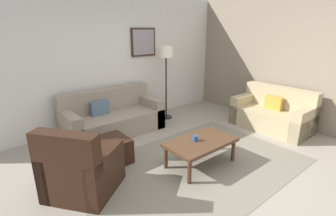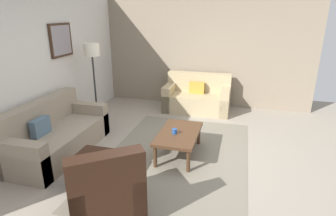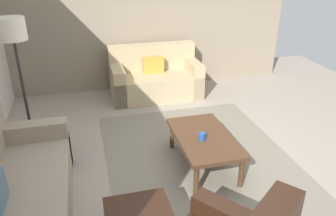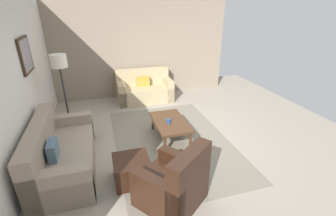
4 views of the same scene
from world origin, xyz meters
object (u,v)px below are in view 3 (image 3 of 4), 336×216
at_px(couch_main, 8,199).
at_px(lamp_standing, 14,44).
at_px(coffee_table, 204,140).
at_px(cup, 202,136).
at_px(couch_loveseat, 155,78).

xyz_separation_m(couch_main, lamp_standing, (1.41, -0.06, 1.11)).
relative_size(coffee_table, cup, 13.09).
xyz_separation_m(cup, lamp_standing, (1.02, 1.98, 0.96)).
bearing_deg(couch_main, lamp_standing, -2.54).
height_order(couch_loveseat, lamp_standing, lamp_standing).
xyz_separation_m(couch_main, coffee_table, (0.46, -2.10, 0.06)).
bearing_deg(couch_main, coffee_table, -77.62).
height_order(couch_loveseat, coffee_table, couch_loveseat).
bearing_deg(couch_loveseat, coffee_table, -178.13).
relative_size(couch_main, couch_loveseat, 1.27).
height_order(couch_main, cup, couch_main).
height_order(coffee_table, cup, cup).
bearing_deg(cup, couch_loveseat, 0.44).
distance_m(couch_main, lamp_standing, 1.80).
xyz_separation_m(couch_loveseat, lamp_standing, (-1.40, 1.96, 1.11)).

